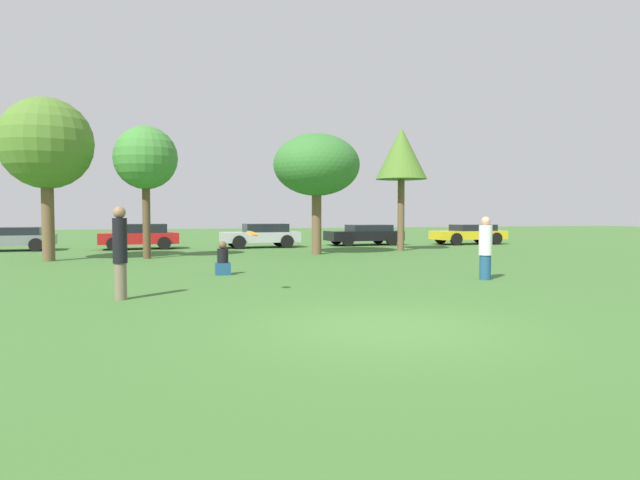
{
  "coord_description": "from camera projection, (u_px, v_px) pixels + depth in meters",
  "views": [
    {
      "loc": [
        -3.46,
        -8.32,
        1.83
      ],
      "look_at": [
        0.41,
        5.33,
        1.16
      ],
      "focal_mm": 31.36,
      "sensor_mm": 36.0,
      "label": 1
    }
  ],
  "objects": [
    {
      "name": "tree_2",
      "position": [
        317.0,
        166.0,
        24.9
      ],
      "size": [
        3.86,
        3.86,
        5.38
      ],
      "color": "brown",
      "rests_on": "ground"
    },
    {
      "name": "tree_1",
      "position": [
        146.0,
        159.0,
        22.49
      ],
      "size": [
        2.54,
        2.54,
        5.35
      ],
      "color": "brown",
      "rests_on": "ground"
    },
    {
      "name": "frisbee",
      "position": [
        252.0,
        233.0,
        12.72
      ],
      "size": [
        0.28,
        0.27,
        0.16
      ],
      "color": "orange"
    },
    {
      "name": "parked_car_red",
      "position": [
        140.0,
        236.0,
        28.71
      ],
      "size": [
        3.98,
        2.06,
        1.3
      ],
      "rotation": [
        0.0,
        0.0,
        3.19
      ],
      "color": "red",
      "rests_on": "ground"
    },
    {
      "name": "bystander_sitting",
      "position": [
        223.0,
        261.0,
        16.65
      ],
      "size": [
        0.44,
        0.37,
        1.01
      ],
      "color": "navy",
      "rests_on": "ground"
    },
    {
      "name": "parked_car_silver",
      "position": [
        261.0,
        235.0,
        29.96
      ],
      "size": [
        4.19,
        2.05,
        1.28
      ],
      "rotation": [
        0.0,
        0.0,
        3.19
      ],
      "color": "#B2B2B7",
      "rests_on": "ground"
    },
    {
      "name": "person_catcher",
      "position": [
        485.0,
        248.0,
        15.42
      ],
      "size": [
        0.36,
        0.36,
        1.74
      ],
      "rotation": [
        0.0,
        0.0,
        -3.03
      ],
      "color": "navy",
      "rests_on": "ground"
    },
    {
      "name": "tree_3",
      "position": [
        401.0,
        155.0,
        27.23
      ],
      "size": [
        2.51,
        2.51,
        6.02
      ],
      "color": "brown",
      "rests_on": "ground"
    },
    {
      "name": "parked_car_yellow",
      "position": [
        469.0,
        233.0,
        33.26
      ],
      "size": [
        4.44,
        2.08,
        1.17
      ],
      "rotation": [
        0.0,
        0.0,
        3.19
      ],
      "color": "gold",
      "rests_on": "ground"
    },
    {
      "name": "person_thrower",
      "position": [
        120.0,
        251.0,
        11.81
      ],
      "size": [
        0.3,
        0.3,
        1.98
      ],
      "rotation": [
        0.0,
        0.0,
        0.11
      ],
      "color": "#726651",
      "rests_on": "ground"
    },
    {
      "name": "parked_car_grey",
      "position": [
        13.0,
        238.0,
        27.35
      ],
      "size": [
        3.95,
        2.14,
        1.16
      ],
      "rotation": [
        0.0,
        0.0,
        3.19
      ],
      "color": "slate",
      "rests_on": "ground"
    },
    {
      "name": "parked_car_black",
      "position": [
        365.0,
        234.0,
        32.31
      ],
      "size": [
        4.4,
        2.23,
        1.18
      ],
      "rotation": [
        0.0,
        0.0,
        3.19
      ],
      "color": "black",
      "rests_on": "ground"
    },
    {
      "name": "ground_plane",
      "position": [
        385.0,
        327.0,
        9.03
      ],
      "size": [
        120.0,
        120.0,
        0.0
      ],
      "primitive_type": "plane",
      "color": "#3D6B2D"
    },
    {
      "name": "tree_0",
      "position": [
        46.0,
        144.0,
        21.3
      ],
      "size": [
        3.47,
        3.47,
        6.25
      ],
      "color": "brown",
      "rests_on": "ground"
    }
  ]
}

